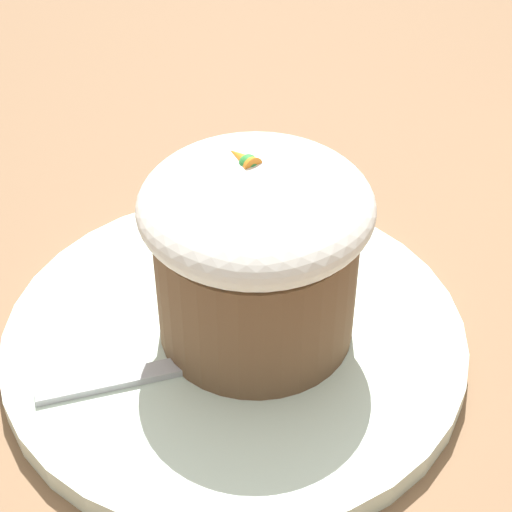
{
  "coord_description": "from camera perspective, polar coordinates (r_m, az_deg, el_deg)",
  "views": [
    {
      "loc": [
        -0.26,
        0.18,
        0.32
      ],
      "look_at": [
        -0.01,
        -0.01,
        0.06
      ],
      "focal_mm": 60.0,
      "sensor_mm": 36.0,
      "label": 1
    }
  ],
  "objects": [
    {
      "name": "carrot_cake",
      "position": [
        0.41,
        -0.0,
        0.54
      ],
      "size": [
        0.11,
        0.11,
        0.1
      ],
      "color": "brown",
      "rests_on": "dessert_plate"
    },
    {
      "name": "ground_plane",
      "position": [
        0.45,
        -1.42,
        -6.14
      ],
      "size": [
        4.0,
        4.0,
        0.0
      ],
      "primitive_type": "plane",
      "color": "#846042"
    },
    {
      "name": "spoon",
      "position": [
        0.42,
        -1.91,
        -6.81
      ],
      "size": [
        0.06,
        0.13,
        0.01
      ],
      "color": "#B7B7BC",
      "rests_on": "dessert_plate"
    },
    {
      "name": "dessert_plate",
      "position": [
        0.45,
        -1.43,
        -5.52
      ],
      "size": [
        0.24,
        0.24,
        0.01
      ],
      "color": "silver",
      "rests_on": "ground_plane"
    }
  ]
}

